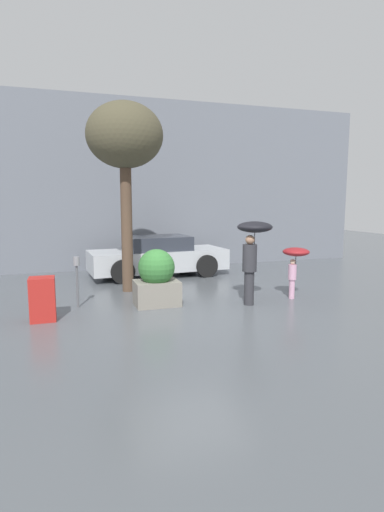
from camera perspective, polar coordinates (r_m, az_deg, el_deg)
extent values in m
plane|color=#51565B|center=(8.61, -1.02, -8.54)|extent=(40.00, 40.00, 0.00)
cube|color=slate|center=(14.62, -8.45, 10.04)|extent=(18.00, 0.30, 6.00)
cube|color=gray|center=(9.45, -5.05, -5.28)|extent=(1.03, 0.77, 0.57)
sphere|color=#337033|center=(9.33, -5.10, -1.63)|extent=(0.86, 0.86, 0.86)
cylinder|color=#2D2D33|center=(9.50, 8.15, -4.55)|extent=(0.23, 0.23, 0.80)
cylinder|color=#2D2D33|center=(9.37, 8.24, -0.27)|extent=(0.33, 0.33, 0.63)
sphere|color=#997056|center=(9.32, 8.29, 2.32)|extent=(0.22, 0.22, 0.22)
cylinder|color=#4C4C51|center=(9.44, 8.92, 2.05)|extent=(0.02, 0.02, 0.68)
ellipsoid|color=black|center=(9.41, 8.96, 4.12)|extent=(0.82, 0.82, 0.26)
cylinder|color=#D199B7|center=(10.33, 14.06, -4.60)|extent=(0.14, 0.14, 0.48)
cylinder|color=#D199B7|center=(10.25, 14.15, -2.23)|extent=(0.20, 0.20, 0.38)
sphere|color=beige|center=(10.21, 14.19, -0.81)|extent=(0.13, 0.13, 0.13)
cylinder|color=#4C4C51|center=(10.26, 14.59, -0.76)|extent=(0.02, 0.02, 0.48)
ellipsoid|color=maroon|center=(10.23, 14.64, 0.58)|extent=(0.66, 0.66, 0.21)
cube|color=#B7BCC1|center=(13.09, -4.88, -0.52)|extent=(4.51, 2.03, 0.65)
cube|color=#2D333D|center=(13.02, -4.90, 1.88)|extent=(2.09, 1.59, 0.45)
cylinder|color=black|center=(11.97, -9.89, -2.20)|extent=(0.73, 0.28, 0.72)
cylinder|color=black|center=(13.60, -11.41, -1.03)|extent=(0.73, 0.28, 0.72)
cylinder|color=black|center=(12.82, 2.08, -1.42)|extent=(0.73, 0.28, 0.72)
cylinder|color=black|center=(14.35, -0.68, -0.41)|extent=(0.73, 0.28, 0.72)
cylinder|color=brown|center=(10.79, -9.31, 4.34)|extent=(0.30, 0.30, 3.57)
ellipsoid|color=#4C4733|center=(10.90, -9.59, 16.67)|extent=(1.99, 1.99, 1.69)
cylinder|color=#595B60|center=(9.52, -16.05, -4.22)|extent=(0.05, 0.05, 0.98)
cylinder|color=gray|center=(9.42, -16.19, -0.71)|extent=(0.14, 0.14, 0.20)
cube|color=#B2231E|center=(8.71, -20.57, -5.79)|extent=(0.50, 0.44, 0.90)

